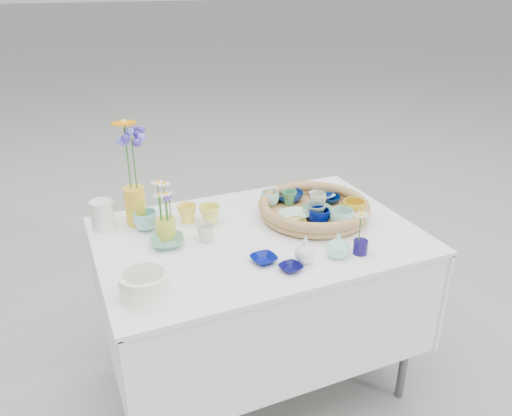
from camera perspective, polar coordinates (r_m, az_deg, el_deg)
name	(u,v)px	position (r m, az deg, el deg)	size (l,w,h in m)	color
ground	(258,379)	(2.45, 0.19, -18.95)	(80.00, 80.00, 0.00)	gray
display_table	(258,379)	(2.45, 0.19, -18.95)	(1.26, 0.86, 0.77)	white
wicker_tray	(314,209)	(2.14, 6.60, -0.06)	(0.47, 0.47, 0.08)	olive
tray_ceramic_0	(289,196)	(2.25, 3.78, 1.36)	(0.13, 0.13, 0.04)	navy
tray_ceramic_1	(330,199)	(2.25, 8.44, 1.02)	(0.09, 0.09, 0.03)	#021745
tray_ceramic_2	(354,209)	(2.11, 11.08, -0.17)	(0.10, 0.10, 0.08)	gold
tray_ceramic_3	(318,212)	(2.12, 7.09, -0.47)	(0.13, 0.13, 0.03)	#45874F
tray_ceramic_4	(315,213)	(2.06, 6.81, -0.56)	(0.08, 0.08, 0.08)	slate
tray_ceramic_5	(294,216)	(2.08, 4.36, -0.90)	(0.12, 0.12, 0.03)	silver
tray_ceramic_6	(270,198)	(2.20, 1.60, 1.13)	(0.08, 0.08, 0.06)	#A0DDD3
tray_ceramic_7	(318,199)	(2.21, 7.08, 0.99)	(0.07, 0.07, 0.06)	beige
tray_ceramic_8	(322,196)	(2.29, 7.55, 1.38)	(0.11, 0.11, 0.03)	#9AC6FC
tray_ceramic_9	(319,217)	(2.03, 7.22, -1.03)	(0.09, 0.09, 0.07)	#000C64
tray_ceramic_10	(296,223)	(2.03, 4.61, -1.70)	(0.08, 0.08, 0.03)	#DAB657
tray_ceramic_11	(342,219)	(2.02, 9.78, -1.23)	(0.10, 0.10, 0.08)	#98DAC2
tray_ceramic_12	(289,198)	(2.21, 3.80, 1.18)	(0.07, 0.07, 0.06)	#3C8756
loose_ceramic_0	(187,213)	(2.10, -7.89, -0.62)	(0.08, 0.08, 0.08)	#FEDD4C
loose_ceramic_1	(210,215)	(2.07, -5.31, -0.78)	(0.09, 0.09, 0.08)	#E8E357
loose_ceramic_2	(167,242)	(1.94, -10.11, -3.80)	(0.13, 0.13, 0.03)	#62A086
loose_ceramic_3	(206,233)	(1.94, -5.75, -2.87)	(0.07, 0.07, 0.07)	beige
loose_ceramic_4	(264,259)	(1.81, 0.89, -5.86)	(0.09, 0.09, 0.02)	#020C69
loose_ceramic_5	(146,221)	(2.07, -12.48, -1.41)	(0.10, 0.10, 0.08)	#80CFCB
loose_ceramic_6	(291,268)	(1.76, 3.99, -6.82)	(0.08, 0.08, 0.02)	#060642
fluted_bowl	(145,284)	(1.65, -12.61, -8.51)	(0.16, 0.16, 0.08)	white
bud_vase_paleblue	(305,249)	(1.79, 5.65, -4.64)	(0.07, 0.07, 0.11)	white
bud_vase_seafoam	(338,245)	(1.85, 9.35, -4.23)	(0.09, 0.09, 0.09)	#A0E8D5
bud_vase_cobalt	(360,247)	(1.89, 11.84, -4.38)	(0.05, 0.05, 0.05)	#12084D
single_daisy	(360,228)	(1.85, 11.80, -2.24)	(0.07, 0.07, 0.13)	silver
tall_vase_yellow	(136,206)	(2.11, -13.60, 0.24)	(0.09, 0.09, 0.16)	gold
gerbera	(127,156)	(2.03, -14.48, 5.74)	(0.11, 0.11, 0.29)	orange
hydrangea	(134,164)	(2.03, -13.74, 4.93)	(0.08, 0.08, 0.29)	#3C2E9F
white_pitcher	(102,215)	(2.11, -17.15, -0.75)	(0.13, 0.09, 0.12)	silver
daisy_cup	(166,228)	(1.98, -10.26, -2.30)	(0.08, 0.08, 0.08)	gold
daisy_posy	(164,201)	(1.92, -10.42, 0.75)	(0.08, 0.08, 0.16)	white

